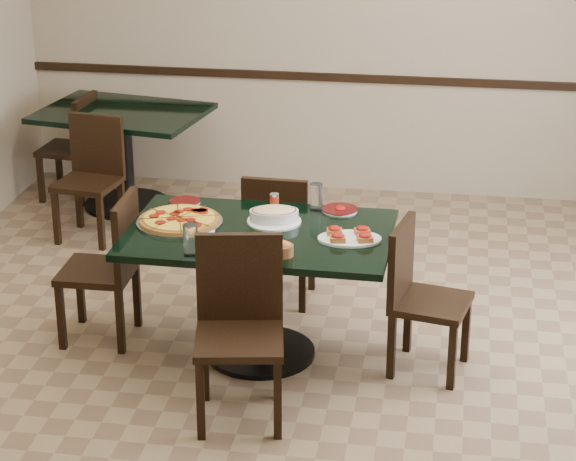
% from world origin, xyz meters
% --- Properties ---
extents(floor, '(5.50, 5.50, 0.00)m').
position_xyz_m(floor, '(0.00, 0.00, 0.00)').
color(floor, olive).
rests_on(floor, ground).
extents(room_shell, '(5.50, 5.50, 5.50)m').
position_xyz_m(room_shell, '(1.02, 1.73, 1.17)').
color(room_shell, silver).
rests_on(room_shell, floor).
extents(main_table, '(1.44, 0.94, 0.75)m').
position_xyz_m(main_table, '(-0.17, -0.08, 0.57)').
color(main_table, black).
rests_on(main_table, floor).
extents(back_table, '(1.31, 1.04, 0.75)m').
position_xyz_m(back_table, '(-1.60, 2.10, 0.52)').
color(back_table, black).
rests_on(back_table, floor).
extents(chair_far, '(0.41, 0.41, 0.85)m').
position_xyz_m(chair_far, '(-0.18, 0.60, 0.47)').
color(chair_far, black).
rests_on(chair_far, floor).
extents(chair_near, '(0.50, 0.50, 0.93)m').
position_xyz_m(chair_near, '(-0.16, -0.68, 0.52)').
color(chair_near, black).
rests_on(chair_near, floor).
extents(chair_right, '(0.46, 0.46, 0.84)m').
position_xyz_m(chair_right, '(0.70, -0.08, 0.47)').
color(chair_right, black).
rests_on(chair_right, floor).
extents(chair_left, '(0.41, 0.41, 0.87)m').
position_xyz_m(chair_left, '(-1.04, -0.01, 0.48)').
color(chair_left, black).
rests_on(chair_left, floor).
extents(back_chair_near, '(0.45, 0.45, 0.86)m').
position_xyz_m(back_chair_near, '(-1.65, 1.51, 0.48)').
color(back_chair_near, black).
rests_on(back_chair_near, floor).
extents(back_chair_left, '(0.42, 0.42, 0.82)m').
position_xyz_m(back_chair_left, '(-2.01, 2.20, 0.45)').
color(back_chair_left, black).
rests_on(back_chair_left, floor).
extents(pepperoni_pizza, '(0.48, 0.48, 0.04)m').
position_xyz_m(pepperoni_pizza, '(-0.63, -0.02, 0.77)').
color(pepperoni_pizza, silver).
rests_on(pepperoni_pizza, main_table).
extents(lasagna_casserole, '(0.30, 0.30, 0.09)m').
position_xyz_m(lasagna_casserole, '(-0.11, 0.06, 0.80)').
color(lasagna_casserole, silver).
rests_on(lasagna_casserole, main_table).
extents(bread_basket, '(0.21, 0.16, 0.09)m').
position_xyz_m(bread_basket, '(-0.03, -0.38, 0.79)').
color(bread_basket, brown).
rests_on(bread_basket, main_table).
extents(bruschetta_platter, '(0.37, 0.28, 0.05)m').
position_xyz_m(bruschetta_platter, '(0.33, -0.12, 0.77)').
color(bruschetta_platter, silver).
rests_on(bruschetta_platter, main_table).
extents(side_plate_near, '(0.20, 0.20, 0.02)m').
position_xyz_m(side_plate_near, '(-0.31, -0.38, 0.76)').
color(side_plate_near, silver).
rests_on(side_plate_near, main_table).
extents(side_plate_far_r, '(0.20, 0.20, 0.03)m').
position_xyz_m(side_plate_far_r, '(0.23, 0.30, 0.76)').
color(side_plate_far_r, silver).
rests_on(side_plate_far_r, main_table).
extents(side_plate_far_l, '(0.18, 0.18, 0.02)m').
position_xyz_m(side_plate_far_l, '(-0.67, 0.28, 0.76)').
color(side_plate_far_l, silver).
rests_on(side_plate_far_l, main_table).
extents(napkin_setting, '(0.15, 0.15, 0.01)m').
position_xyz_m(napkin_setting, '(-0.32, -0.45, 0.75)').
color(napkin_setting, white).
rests_on(napkin_setting, main_table).
extents(water_glass_a, '(0.07, 0.07, 0.16)m').
position_xyz_m(water_glass_a, '(0.09, 0.29, 0.83)').
color(water_glass_a, white).
rests_on(water_glass_a, main_table).
extents(water_glass_b, '(0.08, 0.08, 0.17)m').
position_xyz_m(water_glass_b, '(-0.46, -0.45, 0.83)').
color(water_glass_b, white).
rests_on(water_glass_b, main_table).
extents(pepper_shaker, '(0.05, 0.05, 0.09)m').
position_xyz_m(pepper_shaker, '(-0.15, 0.27, 0.80)').
color(pepper_shaker, '#B92F13').
rests_on(pepper_shaker, main_table).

